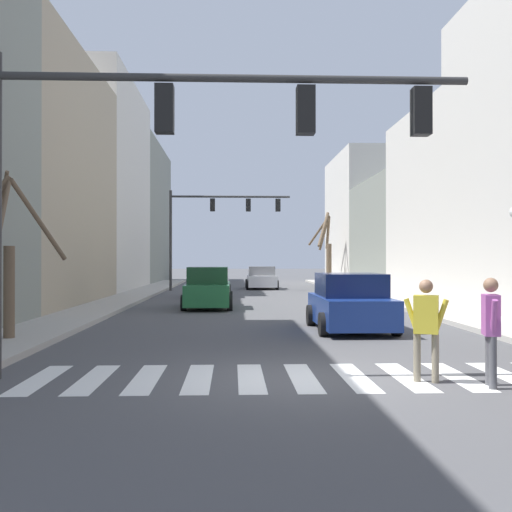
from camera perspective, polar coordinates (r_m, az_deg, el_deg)
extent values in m
plane|color=#4C4C4F|center=(10.52, 4.53, -11.56)|extent=(240.00, 240.00, 0.00)
cube|color=tan|center=(28.40, -21.63, 6.71)|extent=(6.00, 12.91, 11.03)
cube|color=beige|center=(41.06, -15.51, 6.25)|extent=(6.00, 13.32, 13.48)
cube|color=gray|center=(55.04, -12.06, 3.88)|extent=(6.00, 15.46, 12.15)
cube|color=beige|center=(31.76, 19.62, 4.47)|extent=(6.00, 9.12, 9.38)
cube|color=gray|center=(41.10, 14.43, 1.91)|extent=(6.00, 10.81, 7.28)
cube|color=beige|center=(52.12, 10.85, 3.40)|extent=(6.00, 11.84, 10.84)
cube|color=white|center=(11.04, -19.88, -10.99)|extent=(0.45, 2.60, 0.01)
cube|color=white|center=(10.81, -15.24, -11.23)|extent=(0.45, 2.60, 0.01)
cube|color=white|center=(10.65, -10.42, -11.40)|extent=(0.45, 2.60, 0.01)
cube|color=white|center=(10.56, -5.48, -11.50)|extent=(0.45, 2.60, 0.01)
cube|color=white|center=(10.55, -0.49, -11.51)|extent=(0.45, 2.60, 0.01)
cube|color=white|center=(10.61, 4.47, -11.44)|extent=(0.45, 2.60, 0.01)
cube|color=white|center=(10.75, 9.33, -11.29)|extent=(0.45, 2.60, 0.01)
cube|color=white|center=(10.97, 14.03, -11.07)|extent=(0.45, 2.60, 0.01)
cube|color=white|center=(11.25, 18.52, -10.79)|extent=(0.45, 2.60, 0.01)
cube|color=white|center=(11.59, 22.75, -10.47)|extent=(0.45, 2.60, 0.01)
cylinder|color=#2D2D2D|center=(10.90, -1.98, 16.55)|extent=(8.21, 0.14, 0.14)
cube|color=black|center=(10.82, -8.71, 13.66)|extent=(0.32, 0.28, 0.84)
cube|color=black|center=(10.83, 4.74, 13.65)|extent=(0.32, 0.28, 0.84)
cube|color=black|center=(11.26, 15.45, 13.12)|extent=(0.32, 0.28, 0.84)
cylinder|color=#2D2D2D|center=(39.61, -8.13, 1.48)|extent=(0.18, 0.18, 6.58)
cylinder|color=#2D2D2D|center=(39.59, -2.45, 5.67)|extent=(7.84, 0.14, 0.14)
cube|color=black|center=(39.56, -4.16, 4.87)|extent=(0.32, 0.28, 0.84)
cube|color=black|center=(39.55, -0.74, 4.87)|extent=(0.32, 0.28, 0.84)
cube|color=black|center=(39.65, 2.10, 4.86)|extent=(0.32, 0.28, 0.84)
cube|color=silver|center=(41.52, 0.53, -2.38)|extent=(1.92, 4.15, 0.76)
cube|color=slate|center=(41.50, 0.53, -1.43)|extent=(1.76, 2.16, 0.62)
cylinder|color=black|center=(42.78, -0.87, -2.64)|extent=(0.22, 0.64, 0.64)
cylinder|color=black|center=(42.87, 1.75, -2.63)|extent=(0.22, 0.64, 0.64)
cylinder|color=black|center=(40.21, -0.78, -2.78)|extent=(0.22, 0.64, 0.64)
cylinder|color=black|center=(40.31, 2.00, -2.78)|extent=(0.22, 0.64, 0.64)
cube|color=silver|center=(32.66, -4.35, -2.93)|extent=(1.92, 4.50, 0.77)
cube|color=slate|center=(32.64, -4.35, -1.69)|extent=(1.77, 2.34, 0.63)
cylinder|color=black|center=(31.26, -2.64, -3.49)|extent=(0.22, 0.64, 0.64)
cylinder|color=black|center=(31.34, -6.24, -3.48)|extent=(0.22, 0.64, 0.64)
cylinder|color=black|center=(34.05, -2.61, -3.23)|extent=(0.22, 0.64, 0.64)
cylinder|color=black|center=(34.12, -5.91, -3.22)|extent=(0.22, 0.64, 0.64)
cube|color=#236B38|center=(25.29, -4.58, -3.60)|extent=(1.79, 4.44, 0.86)
cube|color=#133A1E|center=(25.26, -4.58, -1.83)|extent=(1.65, 2.31, 0.70)
cylinder|color=black|center=(23.92, -2.52, -4.47)|extent=(0.22, 0.64, 0.64)
cylinder|color=black|center=(24.00, -6.90, -4.45)|extent=(0.22, 0.64, 0.64)
cylinder|color=black|center=(26.66, -2.49, -4.04)|extent=(0.22, 0.64, 0.64)
cylinder|color=black|center=(26.73, -6.42, -4.03)|extent=(0.22, 0.64, 0.64)
cube|color=navy|center=(17.52, 8.97, -5.13)|extent=(1.92, 4.20, 0.81)
cube|color=#0E1C46|center=(17.48, 8.97, -2.73)|extent=(1.77, 2.18, 0.66)
cylinder|color=black|center=(18.67, 5.22, -5.64)|extent=(0.22, 0.64, 0.64)
cylinder|color=black|center=(19.02, 11.12, -5.53)|extent=(0.22, 0.64, 0.64)
cylinder|color=black|center=(16.10, 6.44, -6.49)|extent=(0.22, 0.64, 0.64)
cylinder|color=black|center=(16.51, 13.22, -6.33)|extent=(0.22, 0.64, 0.64)
cylinder|color=#7A705B|center=(10.49, 16.71, -9.32)|extent=(0.12, 0.12, 0.81)
cylinder|color=#7A705B|center=(10.51, 15.09, -9.31)|extent=(0.12, 0.12, 0.81)
cube|color=gold|center=(10.41, 15.89, -5.37)|extent=(0.45, 0.36, 0.64)
sphere|color=#8C664C|center=(10.38, 15.89, -2.79)|extent=(0.23, 0.23, 0.23)
cylinder|color=gold|center=(10.41, 17.15, -5.61)|extent=(0.29, 0.19, 0.62)
cylinder|color=gold|center=(10.44, 14.63, -5.59)|extent=(0.29, 0.19, 0.62)
cylinder|color=#4C4C51|center=(10.59, 21.32, -9.18)|extent=(0.12, 0.12, 0.83)
cylinder|color=#4C4C51|center=(10.29, 21.62, -9.43)|extent=(0.12, 0.12, 0.83)
cube|color=#9E4C93|center=(10.35, 21.46, -5.24)|extent=(0.32, 0.45, 0.65)
sphere|color=#8C664C|center=(10.32, 21.45, -2.58)|extent=(0.23, 0.23, 0.23)
cylinder|color=#9E4C93|center=(10.58, 21.22, -5.37)|extent=(0.15, 0.30, 0.63)
cylinder|color=#9E4C93|center=(10.12, 21.71, -5.59)|extent=(0.15, 0.30, 0.63)
cylinder|color=brown|center=(15.69, -22.45, -3.17)|extent=(0.26, 0.26, 2.23)
cylinder|color=brown|center=(16.46, -23.12, 3.85)|extent=(0.89, 1.38, 1.96)
cylinder|color=brown|center=(16.04, -19.98, 3.17)|extent=(1.12, 1.24, 2.03)
cylinder|color=brown|center=(15.20, -22.98, 3.60)|extent=(0.17, 1.12, 1.82)
cylinder|color=brown|center=(46.65, 6.96, -0.74)|extent=(0.41, 0.41, 3.11)
cylinder|color=brown|center=(47.04, 6.51, 2.21)|extent=(0.79, 1.00, 2.73)
cylinder|color=brown|center=(47.23, 5.97, 2.35)|extent=(1.50, 1.53, 2.25)
cylinder|color=brown|center=(47.73, 6.86, 2.21)|extent=(0.38, 2.24, 2.56)
cylinder|color=brown|center=(45.66, 6.44, 2.56)|extent=(1.24, 2.16, 2.80)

